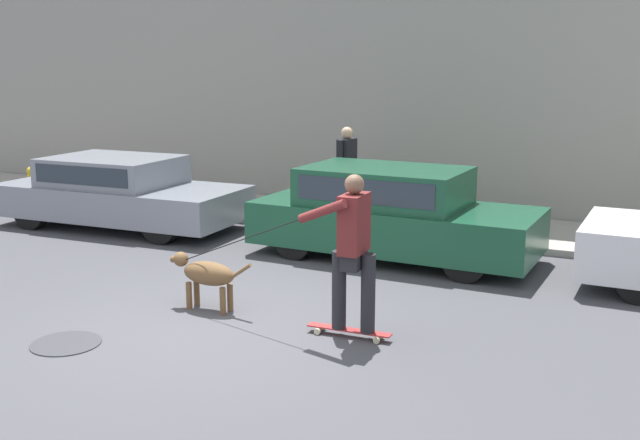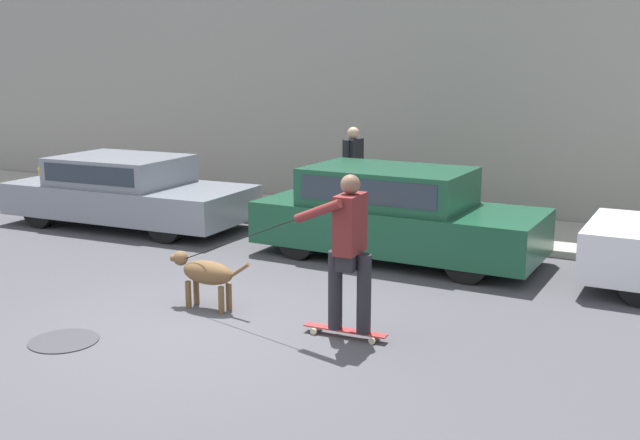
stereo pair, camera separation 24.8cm
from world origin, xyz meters
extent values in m
plane|color=#47474C|center=(0.00, 0.00, 0.00)|extent=(36.00, 36.00, 0.00)
cube|color=gray|center=(0.00, 7.21, 2.87)|extent=(32.00, 0.30, 5.75)
cube|color=#A39E93|center=(0.00, 5.92, 0.06)|extent=(30.00, 2.24, 0.11)
cylinder|color=black|center=(-2.93, 4.56, 0.32)|extent=(0.66, 0.22, 0.65)
cylinder|color=black|center=(-2.88, 2.98, 0.32)|extent=(0.66, 0.22, 0.65)
cylinder|color=black|center=(-5.62, 4.48, 0.32)|extent=(0.66, 0.22, 0.65)
cylinder|color=black|center=(-5.57, 2.89, 0.32)|extent=(0.66, 0.22, 0.65)
cube|color=gray|center=(-4.25, 3.73, 0.47)|extent=(4.39, 1.96, 0.55)
cube|color=gray|center=(-4.42, 3.72, 0.99)|extent=(2.21, 1.71, 0.48)
cube|color=#28333D|center=(-4.40, 2.90, 1.01)|extent=(1.90, 0.07, 0.31)
cylinder|color=black|center=(2.11, 4.40, 0.30)|extent=(0.61, 0.22, 0.61)
cylinder|color=black|center=(2.06, 2.96, 0.30)|extent=(0.61, 0.22, 0.61)
cylinder|color=black|center=(-0.47, 4.49, 0.30)|extent=(0.61, 0.22, 0.61)
cylinder|color=black|center=(-0.51, 3.05, 0.30)|extent=(0.61, 0.22, 0.61)
cube|color=#194C33|center=(0.80, 3.73, 0.49)|extent=(4.21, 1.82, 0.62)
cube|color=#194C33|center=(0.63, 3.73, 1.07)|extent=(2.38, 1.59, 0.54)
cube|color=#28333D|center=(0.61, 2.97, 1.10)|extent=(2.05, 0.08, 0.34)
cylinder|color=brown|center=(-0.60, 0.49, 0.16)|extent=(0.07, 0.07, 0.32)
cylinder|color=brown|center=(-0.60, 0.65, 0.16)|extent=(0.07, 0.07, 0.32)
cylinder|color=brown|center=(-0.13, 0.48, 0.16)|extent=(0.07, 0.07, 0.32)
cylinder|color=brown|center=(-0.13, 0.64, 0.16)|extent=(0.07, 0.07, 0.32)
ellipsoid|color=brown|center=(-0.36, 0.56, 0.44)|extent=(0.68, 0.29, 0.28)
sphere|color=brown|center=(-0.75, 0.57, 0.57)|extent=(0.18, 0.18, 0.18)
cylinder|color=brown|center=(-0.83, 0.57, 0.56)|extent=(0.10, 0.08, 0.08)
cylinder|color=brown|center=(0.08, 0.56, 0.53)|extent=(0.27, 0.05, 0.21)
cylinder|color=beige|center=(1.14, 0.36, 0.04)|extent=(0.07, 0.03, 0.07)
cylinder|color=beige|center=(1.13, 0.51, 0.04)|extent=(0.07, 0.03, 0.07)
cylinder|color=beige|center=(1.80, 0.38, 0.04)|extent=(0.07, 0.03, 0.07)
cylinder|color=beige|center=(1.80, 0.53, 0.04)|extent=(0.07, 0.03, 0.07)
cube|color=#A82D2D|center=(1.47, 0.44, 0.08)|extent=(0.93, 0.15, 0.02)
cylinder|color=#232328|center=(1.35, 0.44, 0.51)|extent=(0.15, 0.15, 0.84)
cylinder|color=#232328|center=(1.67, 0.45, 0.51)|extent=(0.15, 0.15, 0.84)
cube|color=#232328|center=(1.51, 0.45, 0.84)|extent=(0.20, 0.34, 0.17)
cube|color=maroon|center=(1.51, 0.45, 1.23)|extent=(0.23, 0.44, 0.61)
sphere|color=brown|center=(1.51, 0.45, 1.64)|extent=(0.20, 0.20, 0.20)
cylinder|color=maroon|center=(1.50, 0.71, 1.20)|extent=(0.09, 0.09, 0.58)
cylinder|color=maroon|center=(1.26, 0.23, 1.38)|extent=(0.58, 0.19, 0.31)
cylinder|color=black|center=(0.12, 0.42, 0.91)|extent=(1.75, 0.31, 0.74)
cylinder|color=#28282D|center=(-0.71, 5.56, 0.53)|extent=(0.15, 0.15, 0.83)
cylinder|color=#28282D|center=(-0.73, 5.40, 0.53)|extent=(0.15, 0.15, 0.83)
cube|color=black|center=(-0.72, 5.48, 1.24)|extent=(0.23, 0.42, 0.60)
cylinder|color=black|center=(-0.70, 5.73, 1.26)|extent=(0.09, 0.09, 0.57)
cylinder|color=black|center=(-0.74, 5.23, 1.26)|extent=(0.09, 0.09, 0.57)
sphere|color=tan|center=(-0.72, 5.48, 1.65)|extent=(0.21, 0.21, 0.21)
cube|color=#1E569E|center=(-0.70, 5.73, 0.83)|extent=(0.12, 0.25, 0.28)
cylinder|color=#38383D|center=(-1.10, -0.99, 0.01)|extent=(0.72, 0.72, 0.01)
cylinder|color=gold|center=(-7.22, 4.55, 0.33)|extent=(0.17, 0.17, 0.66)
sphere|color=gold|center=(-7.22, 4.55, 0.70)|extent=(0.18, 0.18, 0.18)
camera|label=1|loc=(4.38, -6.48, 2.86)|focal=42.00mm
camera|label=2|loc=(4.60, -6.37, 2.86)|focal=42.00mm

